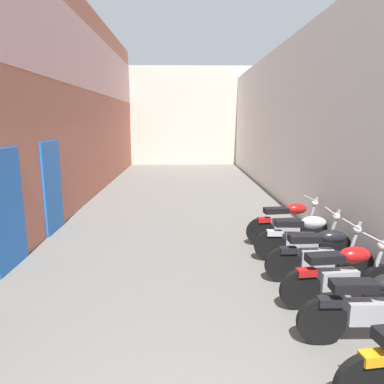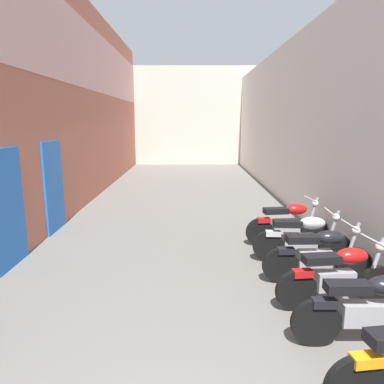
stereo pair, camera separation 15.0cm
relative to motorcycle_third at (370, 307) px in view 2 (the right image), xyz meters
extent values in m
plane|color=#66635E|center=(-2.27, 5.36, -0.50)|extent=(37.05, 37.05, 0.00)
cube|color=#B76651|center=(-5.68, 7.36, 2.78)|extent=(0.40, 21.05, 6.56)
cube|color=blue|center=(-5.46, 2.44, 0.60)|extent=(0.06, 1.10, 2.20)
cube|color=blue|center=(-5.46, 4.64, 0.60)|extent=(0.06, 1.10, 2.20)
cube|color=#DBA39E|center=(-5.47, 7.36, 4.22)|extent=(0.04, 21.05, 2.10)
cube|color=silver|center=(1.14, 7.36, 2.07)|extent=(0.40, 21.05, 5.14)
cube|color=beige|center=(-2.27, 18.89, 2.41)|extent=(9.42, 2.00, 5.82)
cube|color=orange|center=(-0.55, -1.01, 0.06)|extent=(0.30, 0.18, 0.10)
cylinder|color=black|center=(-0.63, 0.01, -0.20)|extent=(0.60, 0.08, 0.60)
cube|color=#9E9EA3|center=(-0.06, 0.00, -0.08)|extent=(0.56, 0.20, 0.28)
cube|color=black|center=(-0.29, 0.00, 0.26)|extent=(0.52, 0.22, 0.12)
cube|color=black|center=(-0.55, 0.00, 0.06)|extent=(0.28, 0.14, 0.10)
cylinder|color=black|center=(0.61, 0.98, -0.20)|extent=(0.61, 0.15, 0.60)
cylinder|color=black|center=(-0.63, 0.82, -0.20)|extent=(0.61, 0.15, 0.60)
cube|color=#9E9EA3|center=(-0.06, 0.89, -0.08)|extent=(0.58, 0.27, 0.28)
ellipsoid|color=#AD1414|center=(0.17, 0.92, 0.28)|extent=(0.51, 0.32, 0.24)
cube|color=black|center=(-0.29, 0.87, 0.26)|extent=(0.54, 0.28, 0.12)
cylinder|color=#9E9EA3|center=(0.54, 0.97, 0.15)|extent=(0.25, 0.09, 0.77)
cylinder|color=#9E9EA3|center=(0.47, 0.96, 0.50)|extent=(0.11, 0.58, 0.04)
sphere|color=silver|center=(0.59, 0.97, 0.40)|extent=(0.14, 0.14, 0.14)
cube|color=#AD1414|center=(-0.55, 0.83, 0.06)|extent=(0.29, 0.17, 0.10)
cylinder|color=black|center=(0.61, 1.74, -0.20)|extent=(0.60, 0.10, 0.60)
cylinder|color=black|center=(-0.63, 1.71, -0.20)|extent=(0.60, 0.10, 0.60)
cube|color=#9E9EA3|center=(-0.06, 1.73, -0.08)|extent=(0.56, 0.21, 0.28)
ellipsoid|color=black|center=(0.17, 1.73, 0.28)|extent=(0.49, 0.27, 0.24)
cube|color=black|center=(-0.29, 1.72, 0.26)|extent=(0.53, 0.23, 0.12)
cylinder|color=#9E9EA3|center=(0.54, 1.74, 0.15)|extent=(0.25, 0.07, 0.77)
cylinder|color=#9E9EA3|center=(0.47, 1.74, 0.50)|extent=(0.05, 0.58, 0.04)
sphere|color=silver|center=(0.59, 1.74, 0.40)|extent=(0.14, 0.14, 0.14)
cube|color=black|center=(-0.55, 1.71, 0.06)|extent=(0.28, 0.15, 0.10)
cylinder|color=black|center=(0.61, 2.55, -0.20)|extent=(0.60, 0.12, 0.60)
cylinder|color=black|center=(-0.63, 2.63, -0.20)|extent=(0.60, 0.12, 0.60)
cube|color=#9E9EA3|center=(-0.06, 2.59, -0.08)|extent=(0.57, 0.23, 0.28)
ellipsoid|color=#B7B7BC|center=(0.17, 2.58, 0.28)|extent=(0.50, 0.29, 0.24)
cube|color=black|center=(-0.29, 2.61, 0.26)|extent=(0.53, 0.25, 0.12)
cylinder|color=#9E9EA3|center=(0.54, 2.56, 0.15)|extent=(0.25, 0.08, 0.77)
cylinder|color=#9E9EA3|center=(0.47, 2.56, 0.50)|extent=(0.07, 0.58, 0.04)
sphere|color=silver|center=(0.59, 2.55, 0.40)|extent=(0.14, 0.14, 0.14)
cube|color=#B7B7BC|center=(-0.55, 2.63, 0.06)|extent=(0.29, 0.16, 0.10)
cylinder|color=black|center=(0.61, 3.67, -0.20)|extent=(0.61, 0.15, 0.60)
cylinder|color=black|center=(-0.63, 3.53, -0.20)|extent=(0.61, 0.15, 0.60)
cube|color=#9E9EA3|center=(-0.06, 3.59, -0.08)|extent=(0.58, 0.26, 0.28)
ellipsoid|color=#AD1414|center=(0.17, 3.62, 0.28)|extent=(0.51, 0.31, 0.24)
cube|color=black|center=(-0.29, 3.57, 0.26)|extent=(0.54, 0.28, 0.12)
cylinder|color=#9E9EA3|center=(0.54, 3.66, 0.15)|extent=(0.25, 0.09, 0.77)
cylinder|color=#9E9EA3|center=(0.47, 3.66, 0.50)|extent=(0.10, 0.58, 0.04)
sphere|color=silver|center=(0.59, 3.67, 0.40)|extent=(0.14, 0.14, 0.14)
cube|color=#AD1414|center=(-0.55, 3.54, 0.06)|extent=(0.29, 0.17, 0.10)
camera|label=1|loc=(-2.29, -3.83, 2.19)|focal=33.13mm
camera|label=2|loc=(-2.14, -3.83, 2.19)|focal=33.13mm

